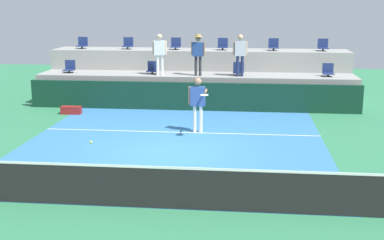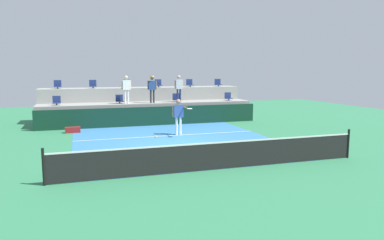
# 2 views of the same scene
# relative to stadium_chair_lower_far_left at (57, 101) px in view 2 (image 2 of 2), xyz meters

# --- Properties ---
(ground_plane) EXTENTS (40.00, 40.00, 0.00)m
(ground_plane) POSITION_rel_stadium_chair_lower_far_left_xyz_m (5.32, -7.23, -1.46)
(ground_plane) COLOR #2D754C
(court_inner_paint) EXTENTS (9.00, 10.00, 0.01)m
(court_inner_paint) POSITION_rel_stadium_chair_lower_far_left_xyz_m (5.32, -6.23, -1.46)
(court_inner_paint) COLOR teal
(court_inner_paint) RESTS_ON ground_plane
(court_service_line) EXTENTS (9.00, 0.06, 0.00)m
(court_service_line) POSITION_rel_stadium_chair_lower_far_left_xyz_m (5.32, -4.83, -1.46)
(court_service_line) COLOR white
(court_service_line) RESTS_ON ground_plane
(tennis_net) EXTENTS (10.48, 0.08, 1.07)m
(tennis_net) POSITION_rel_stadium_chair_lower_far_left_xyz_m (5.32, -11.23, -0.97)
(tennis_net) COLOR black
(tennis_net) RESTS_ON ground_plane
(sponsor_backboard) EXTENTS (13.00, 0.16, 1.10)m
(sponsor_backboard) POSITION_rel_stadium_chair_lower_far_left_xyz_m (5.32, -1.23, -0.91)
(sponsor_backboard) COLOR #0F3323
(sponsor_backboard) RESTS_ON ground_plane
(seating_tier_lower) EXTENTS (13.00, 1.80, 1.25)m
(seating_tier_lower) POSITION_rel_stadium_chair_lower_far_left_xyz_m (5.32, 0.07, -0.84)
(seating_tier_lower) COLOR gray
(seating_tier_lower) RESTS_ON ground_plane
(seating_tier_upper) EXTENTS (13.00, 1.80, 2.10)m
(seating_tier_upper) POSITION_rel_stadium_chair_lower_far_left_xyz_m (5.32, 1.87, -0.41)
(seating_tier_upper) COLOR gray
(seating_tier_upper) RESTS_ON ground_plane
(stadium_chair_lower_far_left) EXTENTS (0.44, 0.40, 0.52)m
(stadium_chair_lower_far_left) POSITION_rel_stadium_chair_lower_far_left_xyz_m (0.00, 0.00, 0.00)
(stadium_chair_lower_far_left) COLOR #2D2D33
(stadium_chair_lower_far_left) RESTS_ON seating_tier_lower
(stadium_chair_lower_left) EXTENTS (0.44, 0.40, 0.52)m
(stadium_chair_lower_left) POSITION_rel_stadium_chair_lower_far_left_xyz_m (3.55, 0.00, 0.00)
(stadium_chair_lower_left) COLOR #2D2D33
(stadium_chair_lower_left) RESTS_ON seating_tier_lower
(stadium_chair_lower_right) EXTENTS (0.44, 0.40, 0.52)m
(stadium_chair_lower_right) POSITION_rel_stadium_chair_lower_far_left_xyz_m (7.09, 0.00, 0.00)
(stadium_chair_lower_right) COLOR #2D2D33
(stadium_chair_lower_right) RESTS_ON seating_tier_lower
(stadium_chair_lower_far_right) EXTENTS (0.44, 0.40, 0.52)m
(stadium_chair_lower_far_right) POSITION_rel_stadium_chair_lower_far_left_xyz_m (10.66, 0.00, 0.00)
(stadium_chair_lower_far_right) COLOR #2D2D33
(stadium_chair_lower_far_right) RESTS_ON seating_tier_lower
(stadium_chair_upper_far_left) EXTENTS (0.44, 0.40, 0.52)m
(stadium_chair_upper_far_left) POSITION_rel_stadium_chair_lower_far_left_xyz_m (0.02, 1.80, 0.85)
(stadium_chair_upper_far_left) COLOR #2D2D33
(stadium_chair_upper_far_left) RESTS_ON seating_tier_upper
(stadium_chair_upper_left) EXTENTS (0.44, 0.40, 0.52)m
(stadium_chair_upper_left) POSITION_rel_stadium_chair_lower_far_left_xyz_m (2.11, 1.80, 0.85)
(stadium_chair_upper_left) COLOR #2D2D33
(stadium_chair_upper_left) RESTS_ON seating_tier_upper
(stadium_chair_upper_mid_left) EXTENTS (0.44, 0.40, 0.52)m
(stadium_chair_upper_mid_left) POSITION_rel_stadium_chair_lower_far_left_xyz_m (4.27, 1.80, 0.85)
(stadium_chair_upper_mid_left) COLOR #2D2D33
(stadium_chair_upper_mid_left) RESTS_ON seating_tier_upper
(stadium_chair_upper_mid_right) EXTENTS (0.44, 0.40, 0.52)m
(stadium_chair_upper_mid_right) POSITION_rel_stadium_chair_lower_far_left_xyz_m (6.35, 1.80, 0.85)
(stadium_chair_upper_mid_right) COLOR #2D2D33
(stadium_chair_upper_mid_right) RESTS_ON seating_tier_upper
(stadium_chair_upper_right) EXTENTS (0.44, 0.40, 0.52)m
(stadium_chair_upper_right) POSITION_rel_stadium_chair_lower_far_left_xyz_m (8.55, 1.80, 0.85)
(stadium_chair_upper_right) COLOR #2D2D33
(stadium_chair_upper_right) RESTS_ON seating_tier_upper
(stadium_chair_upper_far_right) EXTENTS (0.44, 0.40, 0.52)m
(stadium_chair_upper_far_right) POSITION_rel_stadium_chair_lower_far_left_xyz_m (10.66, 1.80, 0.85)
(stadium_chair_upper_far_right) COLOR #2D2D33
(stadium_chair_upper_far_right) RESTS_ON seating_tier_upper
(tennis_player) EXTENTS (0.73, 1.22, 1.80)m
(tennis_player) POSITION_rel_stadium_chair_lower_far_left_xyz_m (5.90, -4.75, -0.35)
(tennis_player) COLOR white
(tennis_player) RESTS_ON ground_plane
(spectator_leaning_on_rail) EXTENTS (0.59, 0.25, 1.66)m
(spectator_leaning_on_rail) POSITION_rel_stadium_chair_lower_far_left_xyz_m (3.92, -0.38, 0.78)
(spectator_leaning_on_rail) COLOR white
(spectator_leaning_on_rail) RESTS_ON seating_tier_lower
(spectator_with_hat) EXTENTS (0.57, 0.44, 1.65)m
(spectator_with_hat) POSITION_rel_stadium_chair_lower_far_left_xyz_m (5.47, -0.38, 0.79)
(spectator_with_hat) COLOR #2D2D33
(spectator_with_hat) RESTS_ON seating_tier_lower
(spectator_in_grey) EXTENTS (0.59, 0.26, 1.66)m
(spectator_in_grey) POSITION_rel_stadium_chair_lower_far_left_xyz_m (7.15, -0.38, 0.78)
(spectator_in_grey) COLOR navy
(spectator_in_grey) RESTS_ON seating_tier_lower
(tennis_ball) EXTENTS (0.07, 0.07, 0.07)m
(tennis_ball) POSITION_rel_stadium_chair_lower_far_left_xyz_m (3.73, -9.32, -0.62)
(tennis_ball) COLOR #CCE033
(equipment_bag) EXTENTS (0.76, 0.28, 0.30)m
(equipment_bag) POSITION_rel_stadium_chair_lower_far_left_xyz_m (0.83, -2.43, -1.31)
(equipment_bag) COLOR maroon
(equipment_bag) RESTS_ON ground_plane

